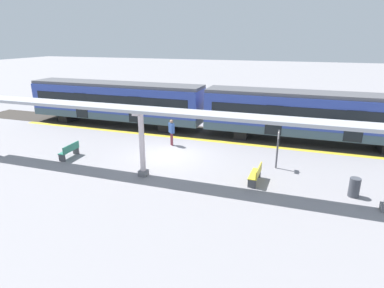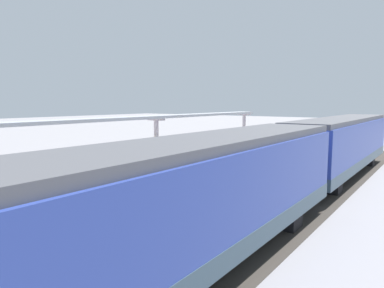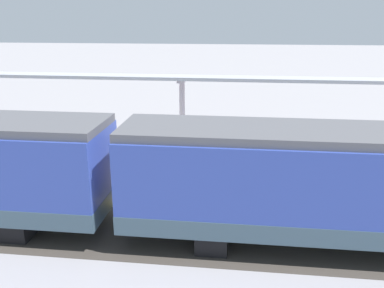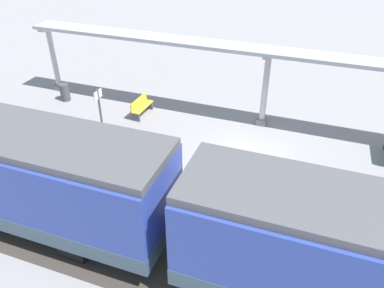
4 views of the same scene
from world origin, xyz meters
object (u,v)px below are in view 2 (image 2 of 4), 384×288
train_near_carriage (342,145)px  bench_near_end (88,191)px  platform_info_sign (107,182)px  canopy_pillar_nearest (244,134)px  train_far_carriage (193,205)px  passenger_waiting_near_edge (237,166)px  bench_mid_platform (219,159)px  canopy_pillar_second (156,147)px

train_near_carriage → bench_near_end: (7.70, 12.58, -1.39)m
bench_near_end → platform_info_sign: platform_info_sign is taller
canopy_pillar_nearest → train_far_carriage: bearing=114.4°
train_far_carriage → passenger_waiting_near_edge: bearing=-67.7°
train_near_carriage → bench_near_end: bearing=58.5°
train_far_carriage → platform_info_sign: (5.46, -1.83, -0.51)m
bench_near_end → passenger_waiting_near_edge: size_ratio=0.86×
bench_mid_platform → canopy_pillar_second: bearing=79.6°
platform_info_sign → train_far_carriage: bearing=161.4°
train_near_carriage → canopy_pillar_nearest: train_near_carriage is taller
canopy_pillar_second → bench_mid_platform: canopy_pillar_second is taller
bench_near_end → bench_mid_platform: size_ratio=1.00×
train_far_carriage → canopy_pillar_second: train_far_carriage is taller
canopy_pillar_nearest → bench_mid_platform: 5.81m
train_far_carriage → canopy_pillar_second: bearing=-43.6°
bench_near_end → platform_info_sign: size_ratio=0.69×
canopy_pillar_second → passenger_waiting_near_edge: bearing=-174.6°
canopy_pillar_second → bench_mid_platform: bearing=-100.4°
train_near_carriage → platform_info_sign: 14.46m
train_far_carriage → canopy_pillar_nearest: (8.76, -19.34, -0.08)m
bench_mid_platform → passenger_waiting_near_edge: bearing=130.0°
canopy_pillar_second → bench_near_end: canopy_pillar_second is taller
train_far_carriage → bench_mid_platform: bearing=-60.6°
bench_mid_platform → platform_info_sign: 12.20m
platform_info_sign → passenger_waiting_near_edge: platform_info_sign is taller
canopy_pillar_second → platform_info_sign: canopy_pillar_second is taller
train_far_carriage → bench_near_end: 8.25m
passenger_waiting_near_edge → platform_info_sign: bearing=75.3°
canopy_pillar_nearest → bench_mid_platform: bearing=100.1°
bench_mid_platform → passenger_waiting_near_edge: (-4.15, 4.94, 0.66)m
canopy_pillar_nearest → canopy_pillar_second: same height
train_far_carriage → passenger_waiting_near_edge: train_far_carriage is taller
canopy_pillar_second → platform_info_sign: size_ratio=1.57×
canopy_pillar_nearest → train_near_carriage: bearing=154.8°
canopy_pillar_second → bench_near_end: (-1.07, 5.72, -1.31)m
train_near_carriage → canopy_pillar_nearest: size_ratio=4.23×
train_near_carriage → bench_mid_platform: bearing=10.5°
canopy_pillar_second → bench_near_end: bearing=100.6°
canopy_pillar_second → platform_info_sign: 7.32m
bench_near_end → bench_mid_platform: same height
bench_mid_platform → platform_info_sign: (-2.31, 11.95, 0.89)m
canopy_pillar_nearest → bench_near_end: bearing=93.7°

